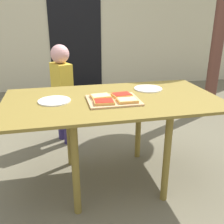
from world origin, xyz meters
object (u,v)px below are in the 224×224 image
Objects in this scene: plate_white_right at (148,89)px; dining_table at (113,109)px; pizza_slice_near_left at (104,102)px; plate_white_left at (54,101)px; pizza_slice_far_right at (122,95)px; cutting_board at (113,100)px; pizza_slice_far_left at (100,96)px; child_left at (62,87)px; pizza_slice_near_right at (127,100)px.

dining_table is at bearing -152.22° from plate_white_right.
plate_white_left is at bearing 155.20° from pizza_slice_near_left.
dining_table is at bearing -177.87° from pizza_slice_far_right.
cutting_board is at bearing -145.47° from plate_white_right.
pizza_slice_far_right is (0.07, 0.00, 0.11)m from dining_table.
pizza_slice_far_left is 0.16m from pizza_slice_far_right.
plate_white_left is at bearing -95.81° from child_left.
dining_table is 0.14m from pizza_slice_far_left.
child_left is at bearing 111.01° from cutting_board.
pizza_slice_near_right and pizza_slice_far_right have the same top height.
cutting_board is at bearing -35.84° from pizza_slice_far_left.
pizza_slice_far_left is 0.86m from child_left.
pizza_slice_far_left reaches higher than dining_table.
child_left is at bearing 84.19° from plate_white_left.
dining_table is 10.49× the size of pizza_slice_far_right.
pizza_slice_far_right and pizza_slice_near_left have the same top height.
pizza_slice_near_right is at bearing -87.96° from pizza_slice_far_right.
pizza_slice_near_right is 0.16m from pizza_slice_near_left.
plate_white_right is at bearing 49.38° from pizza_slice_near_right.
dining_table is 0.88m from child_left.
dining_table is 0.19m from pizza_slice_near_left.
cutting_board is at bearing -141.01° from pizza_slice_far_right.
pizza_slice_near_right is at bearing -38.28° from pizza_slice_far_left.
pizza_slice_far_right is at bearing -2.47° from plate_white_left.
pizza_slice_far_right is 0.92m from child_left.
cutting_board is 1.59× the size of plate_white_right.
pizza_slice_near_right is 0.13m from pizza_slice_far_right.
plate_white_left is (-0.33, 0.15, -0.02)m from pizza_slice_near_left.
pizza_slice_near_right is at bearing -17.42° from plate_white_left.
cutting_board reaches higher than dining_table.
cutting_board is 2.65× the size of pizza_slice_near_right.
cutting_board is at bearing 139.46° from pizza_slice_near_right.
pizza_slice_near_left is at bearing -89.34° from pizza_slice_far_left.
pizza_slice_near_right is 0.52m from plate_white_left.
pizza_slice_far_left is 1.02× the size of pizza_slice_near_left.
cutting_board is 1.59× the size of plate_white_left.
plate_white_left is at bearing 162.58° from pizza_slice_near_right.
pizza_slice_near_right is at bearing -130.62° from plate_white_right.
plate_white_right is at bearing 34.53° from cutting_board.
plate_white_right is (0.34, 0.18, 0.09)m from dining_table.
pizza_slice_near_left is 0.63× the size of plate_white_left.
pizza_slice_far_right is (-0.00, 0.13, 0.00)m from pizza_slice_near_right.
pizza_slice_near_left is at bearing -74.92° from child_left.
pizza_slice_near_left is at bearing 179.20° from pizza_slice_near_right.
pizza_slice_far_left is (-0.17, 0.13, 0.00)m from pizza_slice_near_right.
dining_table is at bearing -3.24° from plate_white_left.
pizza_slice_near_left reaches higher than cutting_board.
pizza_slice_far_right is at bearing 92.04° from pizza_slice_near_right.
dining_table is at bearing 55.62° from pizza_slice_near_left.
pizza_slice_far_right reaches higher than plate_white_right.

